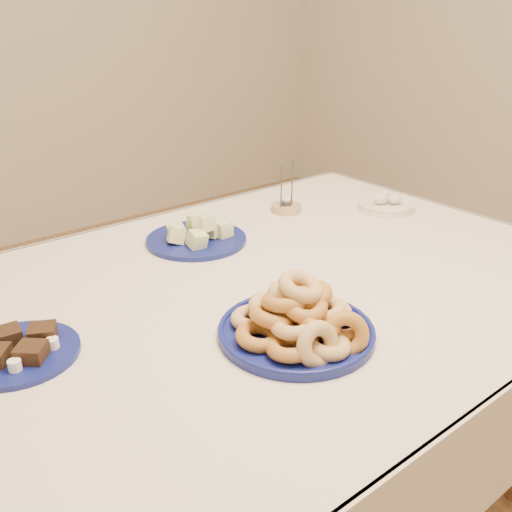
# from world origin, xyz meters

# --- Properties ---
(dining_table) EXTENTS (1.71, 1.11, 0.75)m
(dining_table) POSITION_xyz_m (0.00, 0.00, 0.64)
(dining_table) COLOR brown
(dining_table) RESTS_ON ground
(donut_platter) EXTENTS (0.36, 0.36, 0.14)m
(donut_platter) POSITION_xyz_m (-0.04, -0.22, 0.79)
(donut_platter) COLOR navy
(donut_platter) RESTS_ON dining_table
(melon_plate) EXTENTS (0.30, 0.30, 0.09)m
(melon_plate) POSITION_xyz_m (0.08, 0.29, 0.77)
(melon_plate) COLOR navy
(melon_plate) RESTS_ON dining_table
(brownie_plate) EXTENTS (0.28, 0.28, 0.04)m
(brownie_plate) POSITION_xyz_m (-0.47, 0.05, 0.76)
(brownie_plate) COLOR navy
(brownie_plate) RESTS_ON dining_table
(candle_holder) EXTENTS (0.11, 0.11, 0.15)m
(candle_holder) POSITION_xyz_m (0.42, 0.33, 0.76)
(candle_holder) COLOR tan
(candle_holder) RESTS_ON dining_table
(egg_bowl) EXTENTS (0.23, 0.23, 0.06)m
(egg_bowl) POSITION_xyz_m (0.67, 0.15, 0.77)
(egg_bowl) COLOR silver
(egg_bowl) RESTS_ON dining_table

